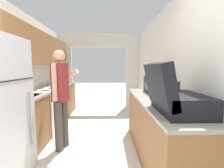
{
  "coord_description": "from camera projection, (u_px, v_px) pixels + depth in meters",
  "views": [
    {
      "loc": [
        0.33,
        -0.9,
        1.4
      ],
      "look_at": [
        0.4,
        2.06,
        1.06
      ],
      "focal_mm": 24.0,
      "sensor_mm": 36.0,
      "label": 1
    }
  ],
  "objects": [
    {
      "name": "microwave",
      "position": [
        155.0,
        84.0,
        2.78
      ],
      "size": [
        0.33,
        0.52,
        0.3
      ],
      "color": "black",
      "rests_on": "counter_right"
    },
    {
      "name": "wall_far_with_doorway",
      "position": [
        99.0,
        65.0,
        5.12
      ],
      "size": [
        3.17,
        0.06,
        2.5
      ],
      "color": "white",
      "rests_on": "ground_plane"
    },
    {
      "name": "wall_right",
      "position": [
        175.0,
        76.0,
        2.44
      ],
      "size": [
        0.06,
        6.64,
        2.5
      ],
      "color": "white",
      "rests_on": "ground_plane"
    },
    {
      "name": "person",
      "position": [
        60.0,
        97.0,
        2.49
      ],
      "size": [
        0.53,
        0.44,
        1.67
      ],
      "rotation": [
        0.0,
        0.0,
        1.29
      ],
      "color": "#4C4238",
      "rests_on": "ground_plane"
    },
    {
      "name": "counter_left",
      "position": [
        51.0,
        105.0,
        3.67
      ],
      "size": [
        0.62,
        2.91,
        0.92
      ],
      "color": "brown",
      "rests_on": "ground_plane"
    },
    {
      "name": "wall_left",
      "position": [
        19.0,
        63.0,
        2.78
      ],
      "size": [
        0.38,
        6.64,
        2.5
      ],
      "color": "white",
      "rests_on": "ground_plane"
    },
    {
      "name": "counter_right",
      "position": [
        159.0,
        129.0,
        2.26
      ],
      "size": [
        0.62,
        2.17,
        0.92
      ],
      "color": "brown",
      "rests_on": "ground_plane"
    },
    {
      "name": "suitcase",
      "position": [
        173.0,
        97.0,
        1.56
      ],
      "size": [
        0.56,
        0.63,
        0.53
      ],
      "color": "black",
      "rests_on": "counter_right"
    },
    {
      "name": "range_oven",
      "position": [
        44.0,
        110.0,
        3.23
      ],
      "size": [
        0.66,
        0.75,
        1.06
      ],
      "color": "white",
      "rests_on": "ground_plane"
    },
    {
      "name": "book_stack",
      "position": [
        162.0,
        97.0,
        2.2
      ],
      "size": [
        0.23,
        0.32,
        0.07
      ],
      "color": "#2D4C99",
      "rests_on": "counter_right"
    }
  ]
}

